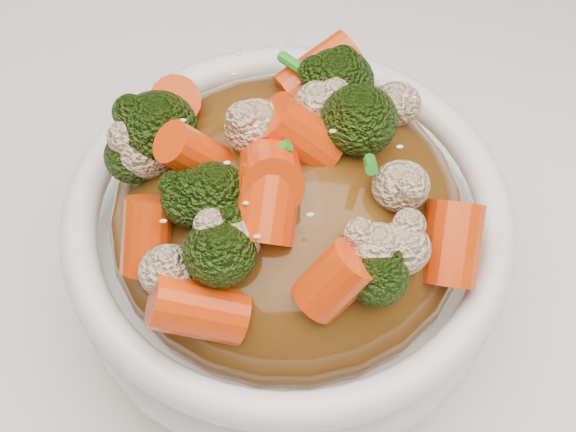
{
  "coord_description": "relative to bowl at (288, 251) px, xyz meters",
  "views": [
    {
      "loc": [
        -0.03,
        -0.24,
        1.17
      ],
      "look_at": [
        -0.0,
        -0.01,
        0.82
      ],
      "focal_mm": 55.0,
      "sensor_mm": 36.0,
      "label": 1
    }
  ],
  "objects": [
    {
      "name": "tablecloth",
      "position": [
        0.0,
        0.01,
        -0.06
      ],
      "size": [
        1.2,
        0.8,
        0.04
      ],
      "primitive_type": "cube",
      "color": "white",
      "rests_on": "dining_table"
    },
    {
      "name": "scallions",
      "position": [
        -0.0,
        0.0,
        0.09
      ],
      "size": [
        0.15,
        0.15,
        0.02
      ],
      "primitive_type": null,
      "rotation": [
        0.0,
        0.0,
        0.26
      ],
      "color": "#288C20",
      "rests_on": "sauce_base"
    },
    {
      "name": "sesame_seeds",
      "position": [
        -0.0,
        0.0,
        0.09
      ],
      "size": [
        0.18,
        0.18,
        0.01
      ],
      "primitive_type": null,
      "rotation": [
        0.0,
        0.0,
        0.26
      ],
      "color": "beige",
      "rests_on": "sauce_base"
    },
    {
      "name": "sauce_base",
      "position": [
        -0.0,
        0.0,
        0.03
      ],
      "size": [
        0.21,
        0.21,
        0.09
      ],
      "primitive_type": "ellipsoid",
      "rotation": [
        0.0,
        0.0,
        0.26
      ],
      "color": "#57320E",
      "rests_on": "bowl"
    },
    {
      "name": "carrots",
      "position": [
        -0.0,
        0.0,
        0.09
      ],
      "size": [
        0.21,
        0.21,
        0.05
      ],
      "primitive_type": null,
      "rotation": [
        0.0,
        0.0,
        0.26
      ],
      "color": "#E63D07",
      "rests_on": "sauce_base"
    },
    {
      "name": "bowl",
      "position": [
        0.0,
        0.0,
        0.0
      ],
      "size": [
        0.26,
        0.26,
        0.08
      ],
      "primitive_type": null,
      "rotation": [
        0.0,
        0.0,
        0.26
      ],
      "color": "white",
      "rests_on": "tablecloth"
    },
    {
      "name": "broccoli",
      "position": [
        -0.0,
        0.0,
        0.09
      ],
      "size": [
        0.21,
        0.21,
        0.04
      ],
      "primitive_type": null,
      "rotation": [
        0.0,
        0.0,
        0.26
      ],
      "color": "black",
      "rests_on": "sauce_base"
    },
    {
      "name": "cauliflower",
      "position": [
        -0.0,
        0.0,
        0.09
      ],
      "size": [
        0.21,
        0.21,
        0.04
      ],
      "primitive_type": null,
      "rotation": [
        0.0,
        0.0,
        0.26
      ],
      "color": "beige",
      "rests_on": "sauce_base"
    }
  ]
}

